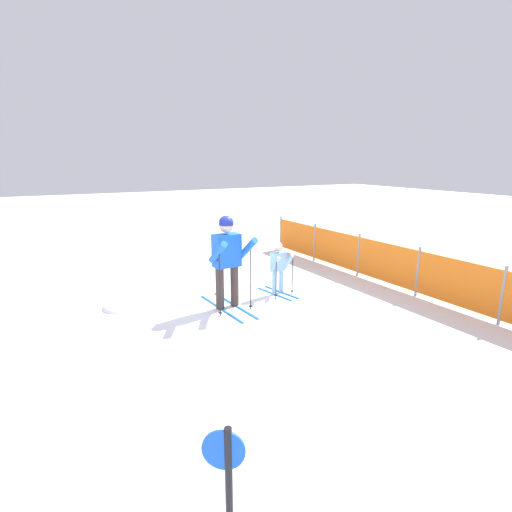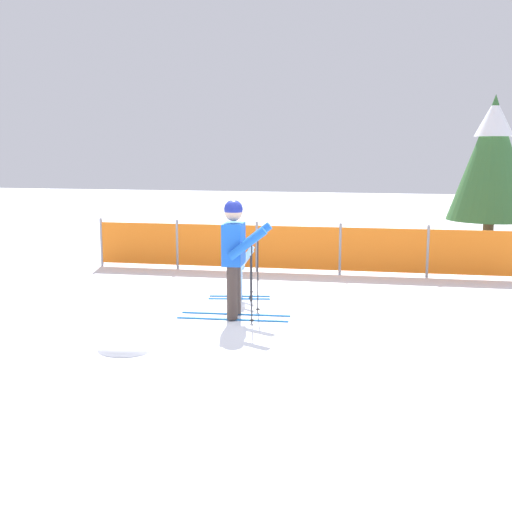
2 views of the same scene
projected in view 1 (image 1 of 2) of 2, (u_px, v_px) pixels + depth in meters
The scene contains 6 objects.
ground_plane at pixel (233, 312), 7.74m from camera, with size 60.00×60.00×0.00m, color white.
skier_adult at pixel (227, 254), 7.69m from camera, with size 1.77×0.81×1.84m.
skier_child at pixel (279, 264), 8.62m from camera, with size 1.11×0.55×1.15m.
safety_fence at pixel (386, 263), 9.26m from camera, with size 8.93×0.30×1.09m.
trail_marker at pixel (228, 493), 2.55m from camera, with size 0.18×0.24×1.28m.
snow_mound at pixel (119, 308), 7.93m from camera, with size 0.72×0.61×0.29m, color white.
Camera 1 is at (6.61, -3.05, 2.89)m, focal length 28.00 mm.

